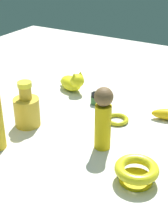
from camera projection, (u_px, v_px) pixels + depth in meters
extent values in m
plane|color=silver|center=(84.00, 123.00, 1.10)|extent=(2.00, 2.00, 0.00)
cylinder|color=#2E5F2A|center=(96.00, 100.00, 1.22)|extent=(0.04, 0.04, 0.03)
cylinder|color=gold|center=(97.00, 97.00, 1.22)|extent=(0.04, 0.04, 0.00)
cylinder|color=black|center=(97.00, 95.00, 1.21)|extent=(0.04, 0.04, 0.01)
torus|color=gold|center=(117.00, 119.00, 1.11)|extent=(0.08, 0.08, 0.01)
cylinder|color=gold|center=(103.00, 127.00, 0.94)|extent=(0.05, 0.05, 0.14)
sphere|color=brown|center=(104.00, 97.00, 0.90)|extent=(0.05, 0.05, 0.05)
cylinder|color=gold|center=(27.00, 112.00, 1.07)|extent=(0.08, 0.08, 0.10)
cylinder|color=gold|center=(25.00, 93.00, 1.04)|extent=(0.04, 0.04, 0.04)
cylinder|color=yellow|center=(24.00, 84.00, 1.02)|extent=(0.05, 0.05, 0.02)
ellipsoid|color=yellow|center=(71.00, 83.00, 1.33)|extent=(0.12, 0.10, 0.06)
sphere|color=yellow|center=(77.00, 81.00, 1.28)|extent=(0.06, 0.06, 0.06)
cone|color=yellow|center=(80.00, 74.00, 1.28)|extent=(0.02, 0.02, 0.02)
cone|color=yellow|center=(74.00, 76.00, 1.26)|extent=(0.02, 0.02, 0.02)
ellipsoid|color=yellow|center=(64.00, 82.00, 1.36)|extent=(0.05, 0.04, 0.02)
cylinder|color=gold|center=(136.00, 179.00, 0.84)|extent=(0.09, 0.09, 0.01)
torus|color=gold|center=(137.00, 169.00, 0.82)|extent=(0.11, 0.11, 0.03)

